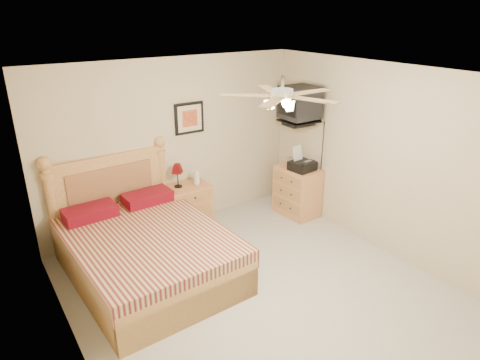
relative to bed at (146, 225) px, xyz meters
name	(u,v)px	position (x,y,z in m)	size (l,w,h in m)	color
floor	(264,296)	(0.94, -1.12, -0.71)	(4.50, 4.50, 0.00)	#AAA69A
ceiling	(269,77)	(0.94, -1.12, 1.79)	(4.00, 4.50, 0.04)	white
wall_back	(173,145)	(0.94, 1.13, 0.54)	(4.00, 0.04, 2.50)	#C1B28E
wall_front	(476,317)	(0.94, -3.37, 0.54)	(4.00, 0.04, 2.50)	#C1B28E
wall_left	(70,254)	(-1.06, -1.12, 0.54)	(0.04, 4.50, 2.50)	#C1B28E
wall_right	(389,162)	(2.94, -1.12, 0.54)	(0.04, 4.50, 2.50)	#C1B28E
bed	(146,225)	(0.00, 0.00, 0.00)	(1.68, 2.21, 1.43)	#B37A35
nightstand	(188,206)	(1.01, 0.88, -0.37)	(0.63, 0.47, 0.68)	#BA753D
table_lamp	(178,175)	(0.88, 0.91, 0.14)	(0.19, 0.19, 0.36)	#580708
lotion_bottle	(196,176)	(1.15, 0.84, 0.10)	(0.10, 0.10, 0.26)	silver
framed_picture	(189,118)	(1.21, 1.11, 0.91)	(0.46, 0.04, 0.46)	black
dresser	(297,191)	(2.67, 0.32, -0.32)	(0.46, 0.67, 0.79)	#B26E3D
fax_machine	(303,159)	(2.65, 0.21, 0.26)	(0.34, 0.36, 0.36)	black
magazine_lower	(291,164)	(2.67, 0.51, 0.09)	(0.22, 0.29, 0.03)	#B4A591
magazine_upper	(291,162)	(2.69, 0.53, 0.11)	(0.20, 0.28, 0.02)	gray
wall_tv	(307,104)	(2.69, 0.22, 1.10)	(0.56, 0.46, 0.58)	black
ceiling_fan	(282,96)	(0.94, -1.32, 1.65)	(1.14, 1.14, 0.28)	silver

